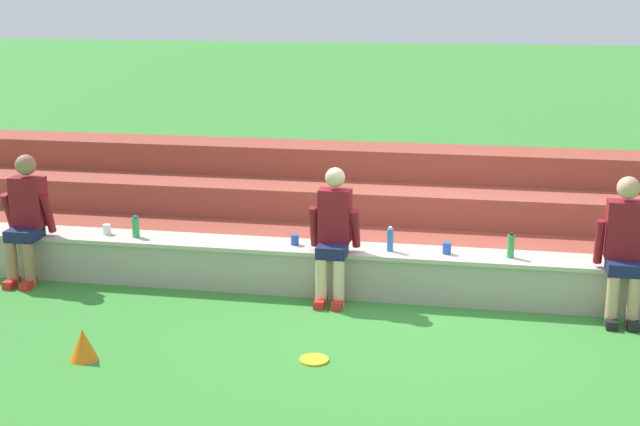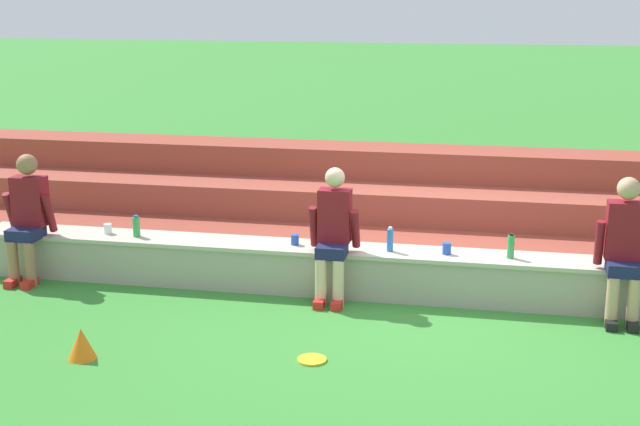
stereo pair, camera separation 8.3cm
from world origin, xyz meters
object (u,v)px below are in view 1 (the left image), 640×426
object	(u,v)px
person_left_of_center	(333,233)
plastic_cup_middle	(295,240)
water_bottle_near_left	(511,246)
frisbee	(314,360)
water_bottle_mid_right	(136,227)
person_far_left	(26,216)
plastic_cup_left_end	(107,229)
water_bottle_center_gap	(390,240)
sports_cone	(83,344)
plastic_cup_right_end	(447,248)
person_center	(625,246)

from	to	relation	value
person_left_of_center	plastic_cup_middle	xyz separation A→B (m)	(-0.43, 0.23, -0.16)
water_bottle_near_left	frisbee	xyz separation A→B (m)	(-1.59, -1.68, -0.58)
water_bottle_mid_right	person_far_left	bearing A→B (deg)	-168.64
person_far_left	plastic_cup_left_end	distance (m)	0.82
water_bottle_center_gap	sports_cone	xyz separation A→B (m)	(-2.31, -2.01, -0.45)
plastic_cup_left_end	sports_cone	world-z (taller)	plastic_cup_left_end
plastic_cup_right_end	plastic_cup_left_end	size ratio (longest dim) A/B	1.07
water_bottle_near_left	sports_cone	bearing A→B (deg)	-149.86
water_bottle_near_left	plastic_cup_right_end	world-z (taller)	water_bottle_near_left
plastic_cup_right_end	plastic_cup_middle	bearing A→B (deg)	179.17
water_bottle_mid_right	frisbee	xyz separation A→B (m)	(2.21, -1.67, -0.57)
person_left_of_center	plastic_cup_left_end	xyz separation A→B (m)	(-2.46, 0.24, -0.16)
water_bottle_mid_right	water_bottle_near_left	distance (m)	3.80
person_far_left	plastic_cup_middle	size ratio (longest dim) A/B	12.85
person_center	sports_cone	bearing A→B (deg)	-158.21
person_center	water_bottle_center_gap	bearing A→B (deg)	174.15
person_far_left	frisbee	size ratio (longest dim) A/B	5.45
plastic_cup_middle	sports_cone	world-z (taller)	plastic_cup_middle
person_center	plastic_cup_middle	bearing A→B (deg)	175.32
water_bottle_mid_right	plastic_cup_right_end	size ratio (longest dim) A/B	2.00
plastic_cup_left_end	frisbee	size ratio (longest dim) A/B	0.43
plastic_cup_right_end	sports_cone	xyz separation A→B (m)	(-2.86, -2.02, -0.39)
person_left_of_center	person_center	xyz separation A→B (m)	(2.69, -0.03, 0.02)
person_left_of_center	plastic_cup_middle	distance (m)	0.52
person_center	sports_cone	size ratio (longest dim) A/B	5.02
sports_cone	plastic_cup_middle	bearing A→B (deg)	56.69
person_far_left	frisbee	distance (m)	3.68
water_bottle_center_gap	sports_cone	bearing A→B (deg)	-138.98
plastic_cup_middle	frisbee	size ratio (longest dim) A/B	0.42
person_center	water_bottle_mid_right	distance (m)	4.81
person_left_of_center	frisbee	bearing A→B (deg)	-86.12
water_bottle_near_left	water_bottle_center_gap	size ratio (longest dim) A/B	0.99
water_bottle_center_gap	plastic_cup_right_end	size ratio (longest dim) A/B	2.19
water_bottle_near_left	plastic_cup_right_end	distance (m)	0.61
water_bottle_mid_right	plastic_cup_middle	world-z (taller)	water_bottle_mid_right
water_bottle_mid_right	plastic_cup_right_end	distance (m)	3.20
plastic_cup_left_end	frisbee	xyz separation A→B (m)	(2.56, -1.72, -0.51)
person_left_of_center	plastic_cup_middle	world-z (taller)	person_left_of_center
water_bottle_center_gap	sports_cone	distance (m)	3.09
person_center	plastic_cup_right_end	size ratio (longest dim) A/B	11.87
person_left_of_center	frisbee	size ratio (longest dim) A/B	5.38
water_bottle_center_gap	plastic_cup_left_end	bearing A→B (deg)	179.12
person_center	sports_cone	world-z (taller)	person_center
sports_cone	frisbee	bearing A→B (deg)	10.12
water_bottle_mid_right	plastic_cup_right_end	xyz separation A→B (m)	(3.20, 0.01, -0.05)
person_left_of_center	water_bottle_near_left	bearing A→B (deg)	6.71
person_far_left	person_left_of_center	size ratio (longest dim) A/B	1.01
person_left_of_center	sports_cone	world-z (taller)	person_left_of_center
plastic_cup_middle	plastic_cup_left_end	bearing A→B (deg)	179.68
water_bottle_mid_right	sports_cone	world-z (taller)	water_bottle_mid_right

